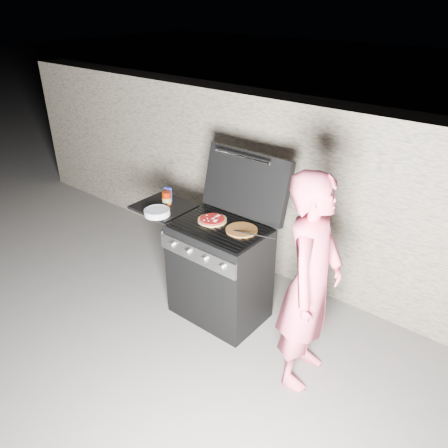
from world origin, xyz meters
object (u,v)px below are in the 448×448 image
Objects in this scene: gas_grill at (199,262)px; sauce_jar at (167,198)px; pizza_topped at (212,220)px; person at (311,284)px.

sauce_jar is (-0.41, 0.04, 0.51)m from gas_grill.
gas_grill is 10.57× the size of sauce_jar.
gas_grill is 0.66m from sauce_jar.
sauce_jar is at bearing 174.98° from gas_grill.
pizza_topped is 0.55m from sauce_jar.
sauce_jar is (-0.55, 0.00, 0.04)m from pizza_topped.
sauce_jar is at bearing 74.56° from person.
person reaches higher than pizza_topped.
sauce_jar reaches higher than gas_grill.
gas_grill is 5.42× the size of pizza_topped.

